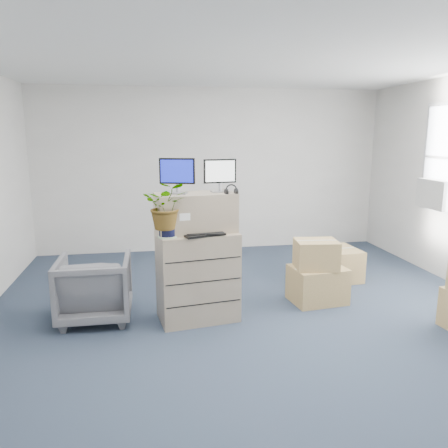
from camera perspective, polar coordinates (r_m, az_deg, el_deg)
The scene contains 17 objects.
ground at distance 4.66m, azimuth 4.93°, elevation -14.11°, with size 7.00×7.00×0.00m, color #242F42.
wall_back at distance 7.66m, azimuth -1.63°, elevation 7.01°, with size 6.00×0.02×2.80m, color beige.
ac_unit at distance 6.79m, azimuth 26.03°, elevation 3.54°, with size 0.24×0.60×0.40m, color silver.
filing_cabinet_lower at distance 4.84m, azimuth -3.47°, elevation -6.81°, with size 0.84×0.51×0.98m, color gray.
filing_cabinet_upper at distance 4.71m, azimuth -3.72°, elevation 1.50°, with size 0.84×0.42×0.42m, color gray.
monitor_left at distance 4.62m, azimuth -6.14°, elevation 6.54°, with size 0.37×0.19×0.37m.
monitor_right at distance 4.73m, azimuth -0.53°, elevation 6.59°, with size 0.36×0.16×0.36m.
headphones at distance 4.61m, azimuth 0.95°, elevation 4.42°, with size 0.13×0.13×0.01m, color black.
keyboard at distance 4.55m, azimuth -2.61°, elevation -1.39°, with size 0.43×0.18×0.02m, color black.
mouse at distance 4.68m, azimuth 0.80°, elevation -0.97°, with size 0.08×0.05×0.03m, color silver.
water_bottle at distance 4.77m, azimuth -3.05°, elevation 0.69°, with size 0.08×0.08×0.26m, color gray.
phone_dock at distance 4.74m, azimuth -3.90°, elevation -0.54°, with size 0.06×0.05×0.12m.
external_drive at distance 4.92m, azimuth 0.42°, elevation -0.16°, with size 0.20×0.15×0.06m, color black.
tissue_box at distance 4.88m, azimuth 0.29°, elevation 0.66°, with size 0.25×0.13×0.09m, color #3E82D5.
potted_plant at distance 4.47m, azimuth -7.47°, elevation 1.60°, with size 0.51×0.55×0.47m.
office_chair at distance 5.05m, azimuth -16.55°, elevation -7.63°, with size 0.77×0.72×0.79m, color #5E5E62.
cardboard_boxes at distance 5.63m, azimuth 18.35°, elevation -6.66°, with size 2.00×2.41×0.79m.
Camera 1 is at (-1.10, -4.05, 2.02)m, focal length 35.00 mm.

